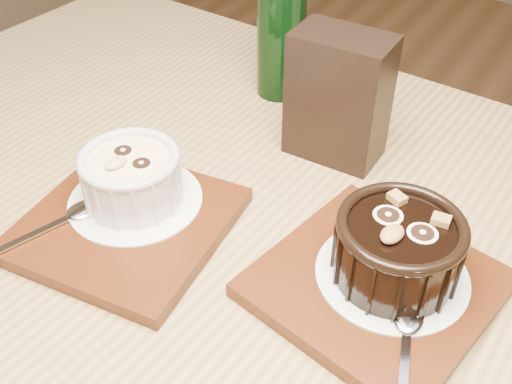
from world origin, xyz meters
TOP-DOWN VIEW (x-y plane):
  - table at (-0.11, -0.17)m, footprint 1.25×0.87m
  - tray_left at (-0.24, -0.20)m, footprint 0.20×0.20m
  - doily_left at (-0.25, -0.18)m, footprint 0.13×0.13m
  - ramekin_white at (-0.25, -0.18)m, footprint 0.10×0.10m
  - spoon_left at (-0.29, -0.25)m, footprint 0.07×0.14m
  - tray_right at (-0.01, -0.15)m, footprint 0.21×0.21m
  - doily_right at (-0.00, -0.13)m, footprint 0.13×0.13m
  - ramekin_dark at (-0.00, -0.13)m, footprint 0.11×0.11m
  - spoon_right at (0.04, -0.20)m, footprint 0.07×0.14m
  - condiment_stand at (-0.13, 0.02)m, footprint 0.10×0.06m
  - green_bottle at (-0.25, 0.10)m, footprint 0.06×0.06m

SIDE VIEW (x-z plane):
  - table at x=-0.11m, z-range 0.28..1.03m
  - tray_left at x=-0.24m, z-range 0.75..0.76m
  - tray_right at x=-0.01m, z-range 0.75..0.76m
  - doily_left at x=-0.25m, z-range 0.77..0.77m
  - doily_right at x=0.00m, z-range 0.77..0.77m
  - spoon_left at x=-0.29m, z-range 0.77..0.77m
  - spoon_right at x=0.04m, z-range 0.77..0.77m
  - ramekin_white at x=-0.25m, z-range 0.77..0.82m
  - ramekin_dark at x=0.00m, z-range 0.77..0.83m
  - condiment_stand at x=-0.13m, z-range 0.75..0.89m
  - green_bottle at x=-0.25m, z-range 0.73..0.95m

